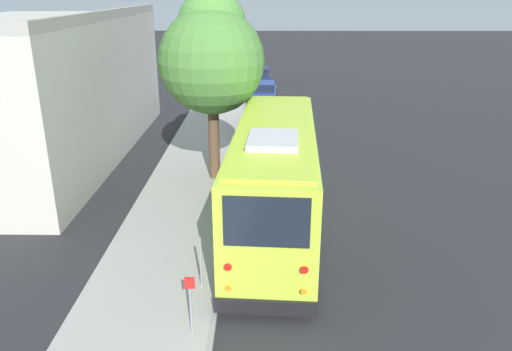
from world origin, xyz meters
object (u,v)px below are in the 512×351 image
at_px(shuttle_bus, 275,174).
at_px(parked_sedan_blue, 263,92).
at_px(parked_sedan_maroon, 262,119).
at_px(parked_sedan_navy, 260,76).
at_px(sign_post_near, 191,305).
at_px(street_tree, 212,54).
at_px(sign_post_far, 201,262).

height_order(shuttle_bus, parked_sedan_blue, shuttle_bus).
bearing_deg(parked_sedan_maroon, parked_sedan_navy, 3.16).
xyz_separation_m(parked_sedan_navy, sign_post_near, (-32.01, 1.33, 0.28)).
bearing_deg(street_tree, shuttle_bus, -152.91).
distance_m(parked_sedan_blue, sign_post_far, 23.06).
xyz_separation_m(parked_sedan_maroon, parked_sedan_blue, (7.38, -0.10, 0.04)).
relative_size(parked_sedan_navy, street_tree, 0.62).
relative_size(parked_sedan_maroon, parked_sedan_blue, 0.98).
bearing_deg(street_tree, sign_post_far, -177.41).
distance_m(shuttle_bus, sign_post_near, 5.79).
relative_size(shuttle_bus, sign_post_near, 6.99).
bearing_deg(street_tree, parked_sedan_maroon, -13.68).
bearing_deg(street_tree, parked_sedan_navy, -4.36).
bearing_deg(sign_post_far, parked_sedan_blue, -3.98).
relative_size(street_tree, sign_post_far, 5.20).
bearing_deg(sign_post_far, street_tree, 2.59).
height_order(street_tree, sign_post_far, street_tree).
bearing_deg(sign_post_far, sign_post_near, 180.00).
bearing_deg(parked_sedan_navy, parked_sedan_maroon, -179.92).
xyz_separation_m(shuttle_bus, parked_sedan_maroon, (12.12, 0.42, -1.34)).
height_order(shuttle_bus, street_tree, street_tree).
bearing_deg(parked_sedan_blue, sign_post_far, 178.11).
distance_m(shuttle_bus, parked_sedan_maroon, 12.20).
distance_m(street_tree, sign_post_near, 10.66).
bearing_deg(parked_sedan_blue, sign_post_near, 178.41).
xyz_separation_m(street_tree, sign_post_near, (-9.83, -0.36, -4.11)).
distance_m(parked_sedan_navy, sign_post_near, 32.03).
xyz_separation_m(shuttle_bus, parked_sedan_navy, (26.64, 0.59, -1.32)).
bearing_deg(parked_sedan_blue, shuttle_bus, -176.96).
xyz_separation_m(parked_sedan_blue, sign_post_far, (-23.01, 1.60, 0.22)).
distance_m(parked_sedan_navy, street_tree, 22.67).
bearing_deg(parked_sedan_blue, street_tree, 174.66).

